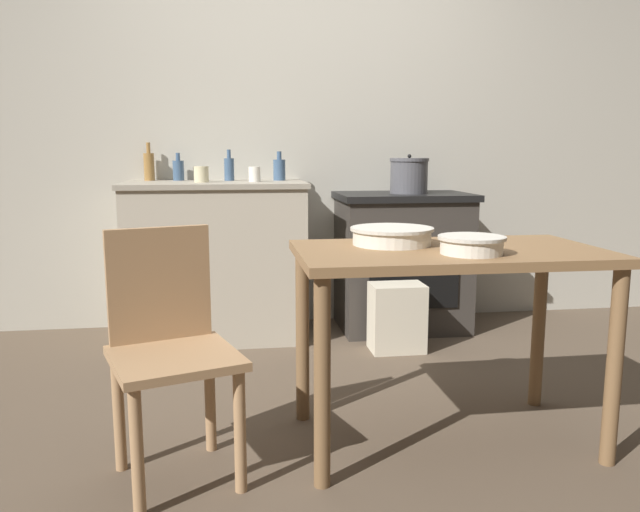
% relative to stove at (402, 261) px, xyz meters
% --- Properties ---
extents(ground_plane, '(14.00, 14.00, 0.00)m').
position_rel_stove_xyz_m(ground_plane, '(-0.64, -1.28, -0.43)').
color(ground_plane, brown).
extents(wall_back, '(8.00, 0.07, 2.55)m').
position_rel_stove_xyz_m(wall_back, '(-0.64, 0.31, 0.84)').
color(wall_back, '#B2AD9E').
rests_on(wall_back, ground_plane).
extents(counter_cabinet, '(1.07, 0.62, 0.94)m').
position_rel_stove_xyz_m(counter_cabinet, '(-1.16, -0.02, 0.04)').
color(counter_cabinet, '#B2A893').
rests_on(counter_cabinet, ground_plane).
extents(stove, '(0.82, 0.58, 0.86)m').
position_rel_stove_xyz_m(stove, '(0.00, 0.00, 0.00)').
color(stove, '#38332D').
rests_on(stove, ground_plane).
extents(work_table, '(1.14, 0.64, 0.76)m').
position_rel_stove_xyz_m(work_table, '(-0.27, -1.57, 0.21)').
color(work_table, olive).
rests_on(work_table, ground_plane).
extents(chair, '(0.51, 0.51, 0.86)m').
position_rel_stove_xyz_m(chair, '(-1.29, -1.67, 0.03)').
color(chair, '#A87F56').
rests_on(chair, ground_plane).
extents(flour_sack, '(0.30, 0.21, 0.38)m').
position_rel_stove_xyz_m(flour_sack, '(-0.15, -0.46, -0.24)').
color(flour_sack, beige).
rests_on(flour_sack, ground_plane).
extents(stock_pot, '(0.24, 0.24, 0.24)m').
position_rel_stove_xyz_m(stock_pot, '(0.02, -0.03, 0.54)').
color(stock_pot, '#4C4C51').
rests_on(stock_pot, stove).
extents(mixing_bowl_large, '(0.24, 0.24, 0.06)m').
position_rel_stove_xyz_m(mixing_bowl_large, '(-0.23, -1.70, 0.36)').
color(mixing_bowl_large, silver).
rests_on(mixing_bowl_large, work_table).
extents(mixing_bowl_small, '(0.32, 0.32, 0.07)m').
position_rel_stove_xyz_m(mixing_bowl_small, '(-0.46, -1.44, 0.36)').
color(mixing_bowl_small, silver).
rests_on(mixing_bowl_small, work_table).
extents(bottle_far_left, '(0.07, 0.07, 0.17)m').
position_rel_stove_xyz_m(bottle_far_left, '(-1.38, 0.20, 0.57)').
color(bottle_far_left, '#3D5675').
rests_on(bottle_far_left, counter_cabinet).
extents(bottle_left, '(0.08, 0.08, 0.18)m').
position_rel_stove_xyz_m(bottle_left, '(-0.76, 0.12, 0.58)').
color(bottle_left, '#3D5675').
rests_on(bottle_left, counter_cabinet).
extents(bottle_mid_left, '(0.06, 0.06, 0.23)m').
position_rel_stove_xyz_m(bottle_mid_left, '(-1.56, 0.21, 0.60)').
color(bottle_mid_left, olive).
rests_on(bottle_mid_left, counter_cabinet).
extents(bottle_center_left, '(0.06, 0.06, 0.19)m').
position_rel_stove_xyz_m(bottle_center_left, '(-1.07, 0.12, 0.58)').
color(bottle_center_left, '#3D5675').
rests_on(bottle_center_left, counter_cabinet).
extents(cup_center, '(0.09, 0.09, 0.09)m').
position_rel_stove_xyz_m(cup_center, '(-1.23, -0.06, 0.55)').
color(cup_center, beige).
rests_on(cup_center, counter_cabinet).
extents(cup_center_right, '(0.07, 0.07, 0.09)m').
position_rel_stove_xyz_m(cup_center_right, '(-0.92, -0.05, 0.55)').
color(cup_center_right, silver).
rests_on(cup_center_right, counter_cabinet).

